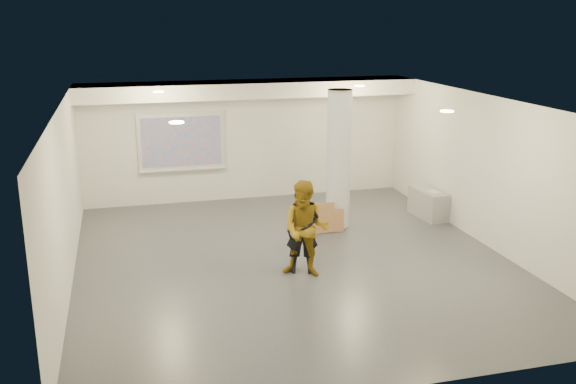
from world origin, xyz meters
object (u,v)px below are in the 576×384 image
object	(u,v)px
credenza	(428,204)
projection_screen	(182,142)
woman	(303,231)
man	(306,229)
column	(339,159)

from	to	relation	value
credenza	projection_screen	bearing A→B (deg)	149.45
credenza	woman	world-z (taller)	woman
man	credenza	bearing A→B (deg)	61.74
column	projection_screen	bearing A→B (deg)	139.44
projection_screen	man	bearing A→B (deg)	-72.47
column	woman	bearing A→B (deg)	-122.12
projection_screen	credenza	world-z (taller)	projection_screen
credenza	woman	xyz separation A→B (m)	(-3.70, -2.41, 0.47)
column	projection_screen	world-z (taller)	column
man	projection_screen	bearing A→B (deg)	134.54
column	man	distance (m)	2.97
projection_screen	man	world-z (taller)	projection_screen
column	man	size ratio (longest dim) A/B	1.72
column	woman	size ratio (longest dim) A/B	1.90
woman	man	xyz separation A→B (m)	(0.01, -0.14, 0.08)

